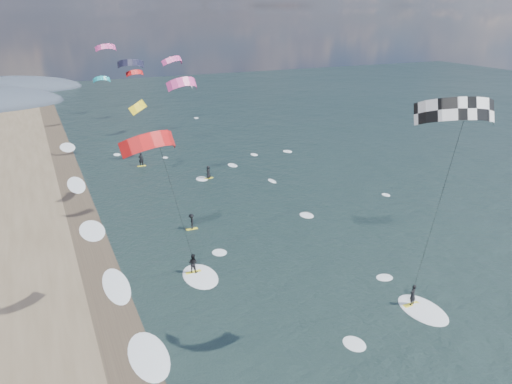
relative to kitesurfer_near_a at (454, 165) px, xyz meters
name	(u,v)px	position (x,y,z in m)	size (l,w,h in m)	color
ground	(356,367)	(-4.21, 1.12, -12.13)	(260.00, 260.00, 0.00)	black
wet_sand_strip	(118,324)	(-16.21, 11.12, -12.13)	(3.00, 240.00, 0.00)	#382D23
kitesurfer_near_a	(454,165)	(0.00, 0.00, 0.00)	(7.73, 8.87, 16.27)	yellow
kitesurfer_near_b	(173,192)	(-11.82, 11.42, -3.50)	(6.98, 8.61, 13.68)	yellow
far_kitesurfers	(181,186)	(-5.21, 33.41, -11.32)	(7.49, 22.58, 1.83)	yellow
bg_kite_field	(142,70)	(-4.01, 55.20, -0.90)	(14.37, 58.19, 7.98)	#D83F8C
shoreline_surf	(123,286)	(-15.01, 15.87, -12.13)	(2.40, 79.40, 0.11)	white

